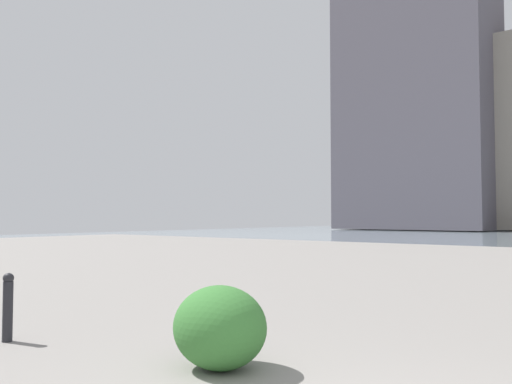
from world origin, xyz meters
TOP-DOWN VIEW (x-y plane):
  - building_annex at (22.60, -61.03)m, footprint 17.84×11.63m
  - bollard_near at (5.00, -0.76)m, footprint 0.13×0.13m
  - shrub_low at (2.15, -1.47)m, footprint 0.99×0.89m

SIDE VIEW (x-z plane):
  - shrub_low at x=2.15m, z-range 0.00..0.84m
  - bollard_near at x=5.00m, z-range 0.02..0.86m
  - building_annex at x=22.60m, z-range 0.00..34.57m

